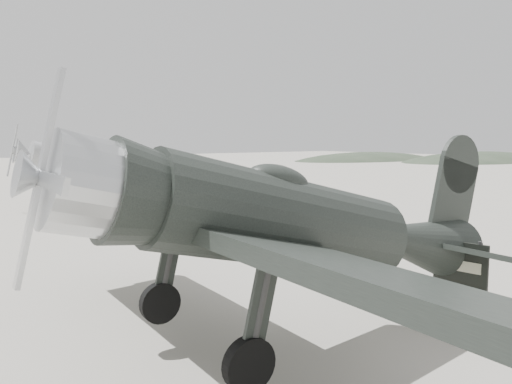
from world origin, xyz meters
The scene contains 6 objects.
ground centered at (0.00, 0.00, 0.00)m, with size 160.00×160.00×0.00m, color #ADA799.
hill_east_north centered at (60.00, 28.00, 0.00)m, with size 36.00×18.00×6.00m, color #303D2C.
hill_northeast centered at (50.00, 40.00, 0.00)m, with size 32.00×16.00×5.20m, color #303D2C.
lowwing_monoplane centered at (-2.81, -4.37, 1.93)m, with size 8.12×11.30×3.66m.
highwing_monoplane centered at (0.52, 14.18, 2.11)m, with size 8.44×11.80×3.38m.
sign_board centered at (0.58, -4.96, 0.85)m, with size 0.22×0.99×1.43m.
Camera 1 is at (-7.74, -9.90, 3.26)m, focal length 35.00 mm.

